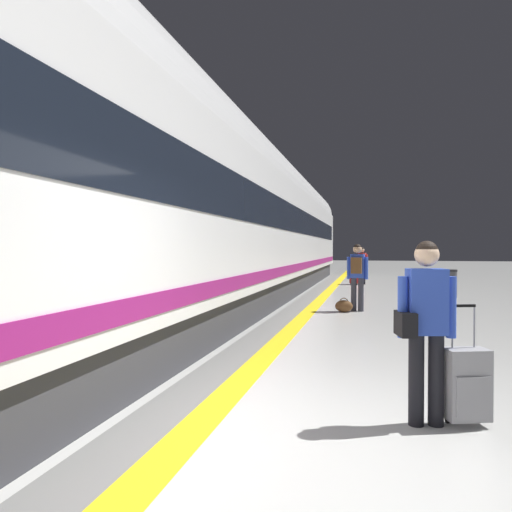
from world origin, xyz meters
TOP-DOWN VIEW (x-y plane):
  - ground_plane at (0.00, 0.00)m, footprint 120.00×120.00m
  - safety_line_strip at (-1.04, 10.00)m, footprint 0.36×80.00m
  - tactile_edge_band at (-1.41, 10.00)m, footprint 0.71×80.00m
  - high_speed_train at (-3.24, 8.19)m, footprint 2.94×35.35m
  - traveller_foreground at (0.94, 0.54)m, footprint 0.54×0.35m
  - rolling_suitcase_foreground at (1.31, 0.63)m, footprint 0.43×0.34m
  - passenger_near at (0.15, 8.18)m, footprint 0.53×0.36m
  - duffel_bag_near at (-0.17, 7.92)m, footprint 0.44×0.26m
  - passenger_mid at (0.10, 17.35)m, footprint 0.50×0.38m
  - suitcase_mid at (-0.21, 17.03)m, footprint 0.43×0.33m
  - waste_bin at (3.00, 12.36)m, footprint 0.46×0.46m

SIDE VIEW (x-z plane):
  - ground_plane at x=0.00m, z-range 0.00..0.00m
  - tactile_edge_band at x=-1.41m, z-range 0.00..0.01m
  - safety_line_strip at x=-1.04m, z-range 0.00..0.01m
  - duffel_bag_near at x=-0.17m, z-range -0.03..0.33m
  - suitcase_mid at x=-0.21m, z-range -0.16..0.77m
  - rolling_suitcase_foreground at x=1.31m, z-range -0.17..0.92m
  - waste_bin at x=3.00m, z-range 0.00..0.91m
  - traveller_foreground at x=0.94m, z-range 0.13..1.79m
  - passenger_mid at x=0.10m, z-range 0.15..1.81m
  - passenger_near at x=0.15m, z-range 0.16..1.87m
  - high_speed_train at x=-3.24m, z-range 0.02..4.99m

